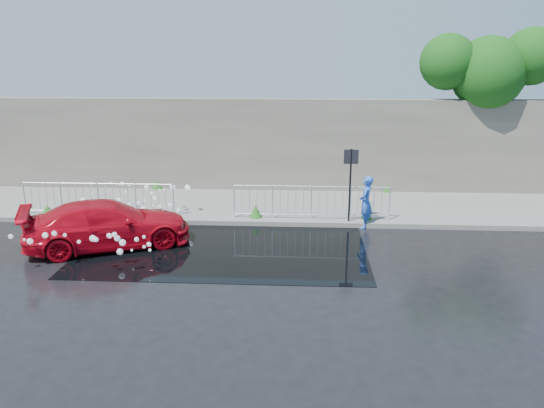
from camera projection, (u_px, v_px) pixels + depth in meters
The scene contains 13 objects.
ground at pixel (201, 260), 14.22m from camera, with size 90.00×90.00×0.00m, color black.
pavement at pixel (226, 205), 19.00m from camera, with size 30.00×4.00×0.15m, color slate.
curb at pixel (218, 222), 17.08m from camera, with size 30.00×0.25×0.16m, color slate.
retaining_wall at pixel (233, 144), 20.60m from camera, with size 30.00×0.60×3.50m, color #58544A.
puddle at pixel (224, 247), 15.15m from camera, with size 8.00×5.00×0.01m, color black.
sign_post at pixel (351, 173), 16.49m from camera, with size 0.45×0.06×2.50m.
tree at pixel (489, 68), 19.49m from camera, with size 5.08×2.71×6.25m.
railing_left at pixel (98, 198), 17.44m from camera, with size 5.05×0.05×1.10m.
railing_right at pixel (311, 201), 17.07m from camera, with size 5.05×0.05×1.10m.
weeds at pixel (221, 203), 18.38m from camera, with size 12.17×3.93×0.40m.
water_spray at pixel (124, 213), 15.72m from camera, with size 3.67×5.64×0.94m.
red_car at pixel (108, 224), 15.03m from camera, with size 1.86×4.57×1.33m, color #AC0615.
person at pixel (366, 202), 16.62m from camera, with size 0.61×0.40×1.67m, color blue.
Camera 1 is at (2.64, -13.11, 5.41)m, focal length 35.00 mm.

